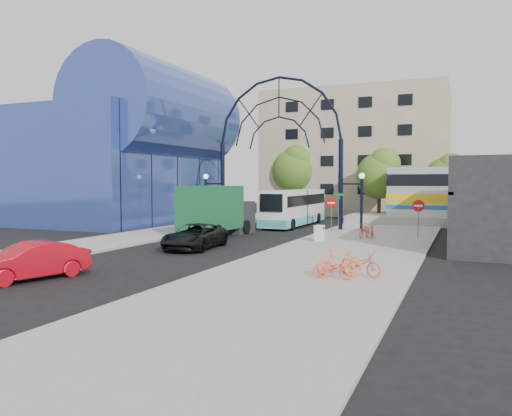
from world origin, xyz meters
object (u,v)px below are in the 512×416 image
at_px(do_not_enter_sign, 418,210).
at_px(tree_north_c, 447,176).
at_px(tree_north_b, 296,168).
at_px(city_bus, 294,207).
at_px(gateway_arch, 279,121).
at_px(green_truck, 218,211).
at_px(tree_north_a, 381,173).
at_px(stop_sign, 331,206).
at_px(sandwich_board, 319,231).
at_px(red_sedan, 30,261).
at_px(bike_far_a, 333,268).
at_px(bike_far_c, 360,264).
at_px(bike_near_b, 372,231).
at_px(black_suv, 195,236).
at_px(street_name_sign, 339,204).
at_px(bike_near_a, 364,230).
at_px(bike_far_b, 339,263).

bearing_deg(do_not_enter_sign, tree_north_c, 86.42).
distance_m(tree_north_b, city_bus, 13.82).
distance_m(gateway_arch, green_truck, 9.79).
xyz_separation_m(do_not_enter_sign, tree_north_a, (-4.88, 15.93, 2.63)).
height_order(stop_sign, tree_north_c, tree_north_c).
bearing_deg(sandwich_board, tree_north_a, 88.50).
relative_size(red_sedan, bike_far_a, 2.88).
xyz_separation_m(gateway_arch, sandwich_board, (5.60, -8.02, -7.81)).
relative_size(do_not_enter_sign, bike_far_c, 1.38).
xyz_separation_m(tree_north_c, bike_near_b, (-3.87, -18.91, -3.69)).
distance_m(sandwich_board, black_suv, 7.68).
bearing_deg(tree_north_a, green_truck, -113.61).
relative_size(street_name_sign, black_suv, 0.56).
bearing_deg(tree_north_a, city_bus, -124.26).
bearing_deg(street_name_sign, tree_north_b, 117.65).
bearing_deg(sandwich_board, tree_north_c, 73.45).
height_order(gateway_arch, sandwich_board, gateway_arch).
bearing_deg(gateway_arch, street_name_sign, -15.07).
relative_size(stop_sign, do_not_enter_sign, 1.01).
distance_m(city_bus, bike_near_a, 11.10).
bearing_deg(bike_far_b, city_bus, 1.73).
height_order(city_bus, bike_near_a, city_bus).
bearing_deg(gateway_arch, tree_north_c, 48.96).
distance_m(stop_sign, city_bus, 6.99).
bearing_deg(street_name_sign, bike_far_b, -76.48).
relative_size(tree_north_b, bike_far_b, 4.60).
distance_m(do_not_enter_sign, city_bus, 13.00).
distance_m(street_name_sign, bike_near_a, 4.54).
bearing_deg(bike_near_a, do_not_enter_sign, 21.47).
bearing_deg(sandwich_board, city_bus, 115.53).
bearing_deg(stop_sign, bike_far_c, -72.01).
height_order(do_not_enter_sign, street_name_sign, street_name_sign).
relative_size(stop_sign, black_suv, 0.50).
relative_size(stop_sign, bike_far_c, 1.39).
relative_size(city_bus, green_truck, 1.58).
distance_m(city_bus, bike_far_c, 23.66).
xyz_separation_m(stop_sign, tree_north_c, (7.32, 15.93, 2.28)).
distance_m(sandwich_board, city_bus, 12.53).
bearing_deg(city_bus, stop_sign, -49.15).
height_order(do_not_enter_sign, bike_far_c, do_not_enter_sign).
height_order(tree_north_c, bike_far_c, tree_north_c).
height_order(tree_north_a, bike_far_c, tree_north_a).
bearing_deg(stop_sign, bike_far_a, -75.52).
relative_size(stop_sign, tree_north_b, 0.31).
bearing_deg(bike_far_c, tree_north_a, 26.10).
height_order(street_name_sign, black_suv, street_name_sign).
distance_m(red_sedan, bike_far_a, 11.51).
bearing_deg(red_sedan, street_name_sign, 90.48).
relative_size(street_name_sign, green_truck, 0.40).
height_order(tree_north_a, bike_near_b, tree_north_a).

